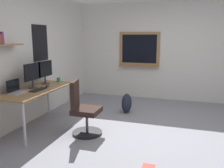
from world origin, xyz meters
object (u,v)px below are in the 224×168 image
Objects in this scene: backpack at (127,103)px; laptop at (16,90)px; office_chair at (83,112)px; computer_mouse at (47,86)px; desk at (37,93)px; monitor_secondary at (45,71)px; keyboard at (38,90)px; coffee_mug at (59,80)px; monitor_primary at (33,74)px.

laptop is at bearing 139.17° from backpack.
computer_mouse is at bearing 75.46° from office_chair.
computer_mouse is at bearing 132.79° from backpack.
monitor_secondary is at bearing 13.25° from desk.
monitor_secondary is at bearing 36.75° from computer_mouse.
laptop is 0.37m from keyboard.
coffee_mug is (0.27, -0.14, -0.22)m from monitor_secondary.
coffee_mug is (0.72, -0.03, 0.11)m from desk.
desk is 0.36m from monitor_primary.
backpack is (1.39, -0.43, -0.19)m from office_chair.
coffee_mug is (0.68, -0.14, -0.22)m from monitor_primary.
monitor_secondary reaches higher than office_chair.
desk is 0.23m from computer_mouse.
computer_mouse is at bearing -143.25° from monitor_secondary.
monitor_primary and monitor_secondary have the same top height.
backpack is (1.45, -1.26, -0.54)m from keyboard.
monitor_secondary is 0.62m from keyboard.
computer_mouse is 0.52m from coffee_mug.
coffee_mug is at bearing 50.32° from office_chair.
office_chair is 9.13× the size of computer_mouse.
monitor_primary is 0.34m from keyboard.
desk is at bearing -166.75° from monitor_secondary.
backpack is (1.74, -1.50, -0.58)m from laptop.
computer_mouse is at bearing -174.50° from coffee_mug.
coffee_mug is at bearing -2.53° from desk.
office_chair is 2.19× the size of backpack.
monitor_secondary is 0.38m from coffee_mug.
laptop reaches higher than keyboard.
monitor_primary is at bearing 180.00° from monitor_secondary.
office_chair is at bearing -93.33° from monitor_primary.
office_chair is 1.21m from coffee_mug.
monitor_secondary is 1.07× the size of backpack.
monitor_primary is 2.12m from backpack.
monitor_primary reaches higher than coffee_mug.
backpack is at bearing -63.63° from coffee_mug.
laptop is 3.37× the size of coffee_mug.
office_chair is at bearing -91.18° from desk.
laptop is 0.61m from computer_mouse.
desk is 5.27× the size of laptop.
computer_mouse is 1.81m from backpack.
monitor_secondary is (0.41, 0.00, 0.00)m from monitor_primary.
laptop reaches higher than office_chair.
monitor_secondary is 1.25× the size of keyboard.
coffee_mug is 0.21× the size of backpack.
monitor_primary is 1.07× the size of backpack.
monitor_secondary is at bearing 19.45° from keyboard.
laptop is 0.67× the size of monitor_primary.
desk is 4.42× the size of keyboard.
desk is 3.52× the size of monitor_secondary.
laptop is at bearing 157.27° from desk.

